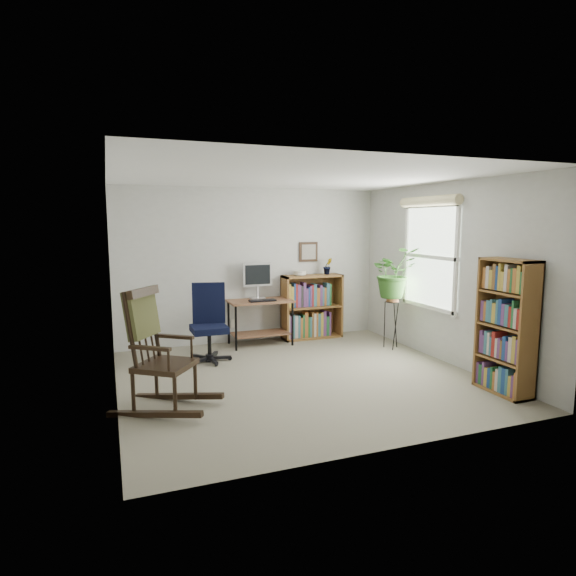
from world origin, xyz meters
name	(u,v)px	position (x,y,z in m)	size (l,w,h in m)	color
floor	(300,377)	(0.00, 0.00, 0.00)	(4.20, 4.00, 0.00)	gray
ceiling	(300,176)	(0.00, 0.00, 2.40)	(4.20, 4.00, 0.00)	white
wall_back	(252,266)	(0.00, 2.00, 1.20)	(4.20, 0.00, 2.40)	beige
wall_front	(394,308)	(0.00, -2.00, 1.20)	(4.20, 0.00, 2.40)	beige
wall_left	(111,288)	(-2.10, 0.00, 1.20)	(0.00, 4.00, 2.40)	beige
wall_right	(445,273)	(2.10, 0.00, 1.20)	(0.00, 4.00, 2.40)	beige
window	(429,257)	(2.06, 0.30, 1.40)	(0.12, 1.20, 1.50)	white
desk	(260,322)	(0.03, 1.70, 0.35)	(0.96, 0.53, 0.69)	brown
monitor	(257,281)	(0.03, 1.84, 0.97)	(0.46, 0.16, 0.56)	silver
keyboard	(263,300)	(0.03, 1.58, 0.71)	(0.40, 0.15, 0.03)	black
office_chair	(209,323)	(-0.88, 1.08, 0.53)	(0.58, 0.58, 1.07)	black
rocking_chair	(165,349)	(-1.63, -0.44, 0.63)	(0.65, 1.08, 1.25)	black
low_bookshelf	(312,307)	(0.95, 1.82, 0.52)	(0.98, 0.33, 1.03)	brown
tall_bookshelf	(506,327)	(1.92, -1.27, 0.74)	(0.28, 0.65, 1.49)	brown
plant_stand	(392,321)	(1.80, 0.79, 0.42)	(0.23, 0.23, 0.83)	black
spider_plant	(394,248)	(1.80, 0.79, 1.50)	(1.69, 1.88, 1.46)	#2C5C20
potted_plant_small	(328,271)	(1.23, 1.83, 1.09)	(0.13, 0.24, 0.11)	#2C5C20
framed_picture	(309,252)	(0.95, 1.97, 1.40)	(0.32, 0.04, 0.32)	black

